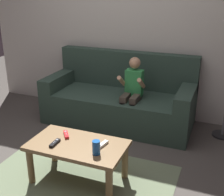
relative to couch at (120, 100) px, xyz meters
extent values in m
plane|color=#4C4742|center=(-0.13, -1.44, -0.30)|extent=(8.03, 8.03, 0.00)
cube|color=beige|center=(-0.13, 0.39, 0.95)|extent=(4.01, 0.05, 2.50)
cube|color=#2D4238|center=(0.00, -0.06, -0.10)|extent=(1.88, 0.80, 0.40)
cube|color=#2D4238|center=(0.00, 0.26, 0.35)|extent=(1.88, 0.16, 0.48)
cube|color=#2D4238|center=(-0.85, -0.06, 0.19)|extent=(0.18, 0.80, 0.17)
cube|color=#2D4238|center=(0.85, -0.06, 0.19)|extent=(0.18, 0.80, 0.17)
cylinder|color=#4C4238|center=(0.16, -0.35, -0.10)|extent=(0.07, 0.07, 0.40)
cylinder|color=#4C4238|center=(0.28, -0.35, -0.10)|extent=(0.07, 0.07, 0.40)
cube|color=#4C4238|center=(0.16, -0.23, 0.14)|extent=(0.08, 0.26, 0.08)
cube|color=#4C4238|center=(0.28, -0.23, 0.14)|extent=(0.08, 0.26, 0.08)
cube|color=#33934C|center=(0.22, -0.10, 0.29)|extent=(0.21, 0.12, 0.31)
cylinder|color=tan|center=(0.10, -0.21, 0.33)|extent=(0.05, 0.23, 0.18)
cylinder|color=tan|center=(0.34, -0.21, 0.33)|extent=(0.05, 0.23, 0.18)
sphere|color=tan|center=(0.22, -0.10, 0.54)|extent=(0.13, 0.13, 0.13)
cube|color=brown|center=(0.09, -1.34, 0.06)|extent=(0.86, 0.48, 0.04)
cylinder|color=brown|center=(-0.29, -1.53, -0.13)|extent=(0.06, 0.06, 0.35)
cylinder|color=brown|center=(0.48, -1.53, -0.13)|extent=(0.06, 0.06, 0.35)
cylinder|color=brown|center=(-0.29, -1.15, -0.13)|extent=(0.06, 0.06, 0.35)
cylinder|color=brown|center=(0.48, -1.15, -0.13)|extent=(0.06, 0.06, 0.35)
cube|color=#6B7A5B|center=(0.09, -1.34, -0.30)|extent=(1.72, 1.10, 0.01)
cube|color=red|center=(-0.07, -1.25, 0.09)|extent=(0.11, 0.13, 0.02)
cylinder|color=#99999E|center=(-0.10, -1.22, 0.11)|extent=(0.02, 0.02, 0.00)
cylinder|color=silver|center=(-0.07, -1.25, 0.11)|extent=(0.01, 0.01, 0.00)
cylinder|color=silver|center=(-0.06, -1.26, 0.11)|extent=(0.01, 0.01, 0.00)
cube|color=white|center=(0.32, -1.29, 0.09)|extent=(0.06, 0.14, 0.02)
cylinder|color=#99999E|center=(0.31, -1.33, 0.11)|extent=(0.02, 0.02, 0.00)
cylinder|color=silver|center=(0.31, -1.30, 0.11)|extent=(0.01, 0.01, 0.00)
cylinder|color=silver|center=(0.32, -1.28, 0.11)|extent=(0.01, 0.01, 0.00)
cube|color=black|center=(-0.09, -1.43, 0.09)|extent=(0.04, 0.14, 0.02)
cylinder|color=#99999E|center=(-0.09, -1.39, 0.11)|extent=(0.02, 0.02, 0.00)
cylinder|color=silver|center=(-0.09, -1.42, 0.11)|extent=(0.01, 0.01, 0.00)
cylinder|color=silver|center=(-0.08, -1.44, 0.11)|extent=(0.01, 0.01, 0.00)
cylinder|color=#1959B2|center=(0.32, -1.44, 0.14)|extent=(0.07, 0.07, 0.12)
cylinder|color=black|center=(1.30, 0.06, -0.29)|extent=(0.24, 0.24, 0.02)
camera|label=1|loc=(1.23, -3.36, 1.39)|focal=47.23mm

